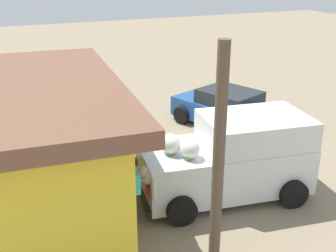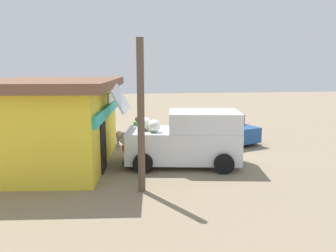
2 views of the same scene
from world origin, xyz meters
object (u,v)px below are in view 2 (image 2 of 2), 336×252
object	(u,v)px
parked_sedan	(219,127)
paint_bucket	(126,140)
customer_bending	(128,145)
storefront_bar	(54,120)
delivery_van	(187,138)
vendor_standing	(138,134)
unloaded_banana_pile	(92,158)

from	to	relation	value
parked_sedan	paint_bucket	distance (m)	4.51
customer_bending	paint_bucket	size ratio (longest dim) A/B	3.55
storefront_bar	parked_sedan	distance (m)	7.68
storefront_bar	delivery_van	distance (m)	4.87
parked_sedan	customer_bending	xyz separation A→B (m)	(-4.05, 4.41, 0.22)
storefront_bar	delivery_van	world-z (taller)	storefront_bar
vendor_standing	paint_bucket	distance (m)	2.55
parked_sedan	unloaded_banana_pile	size ratio (longest dim) A/B	4.77
storefront_bar	parked_sedan	xyz separation A→B (m)	(2.92, -7.04, -0.96)
storefront_bar	customer_bending	xyz separation A→B (m)	(-1.13, -2.63, -0.74)
storefront_bar	delivery_van	xyz separation A→B (m)	(-0.88, -4.75, -0.61)
customer_bending	unloaded_banana_pile	bearing A→B (deg)	59.44
storefront_bar	customer_bending	distance (m)	2.95
parked_sedan	delivery_van	bearing A→B (deg)	148.93
delivery_van	paint_bucket	xyz separation A→B (m)	(3.57, 2.19, -0.78)
storefront_bar	customer_bending	bearing A→B (deg)	-113.26
delivery_van	vendor_standing	world-z (taller)	delivery_van
unloaded_banana_pile	paint_bucket	bearing A→B (deg)	-21.61
storefront_bar	unloaded_banana_pile	bearing A→B (deg)	-105.46
customer_bending	unloaded_banana_pile	xyz separation A→B (m)	(0.76, 1.28, -0.60)
delivery_van	customer_bending	world-z (taller)	delivery_van
storefront_bar	unloaded_banana_pile	distance (m)	1.93
delivery_van	customer_bending	distance (m)	2.14
unloaded_banana_pile	paint_bucket	size ratio (longest dim) A/B	2.31
delivery_van	unloaded_banana_pile	size ratio (longest dim) A/B	5.26
vendor_standing	unloaded_banana_pile	distance (m)	1.96
delivery_van	paint_bucket	size ratio (longest dim) A/B	12.13
unloaded_banana_pile	paint_bucket	distance (m)	3.29
delivery_van	storefront_bar	bearing A→B (deg)	79.47
customer_bending	paint_bucket	xyz separation A→B (m)	(3.82, 0.07, -0.65)
vendor_standing	paint_bucket	bearing A→B (deg)	11.51
vendor_standing	customer_bending	world-z (taller)	vendor_standing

